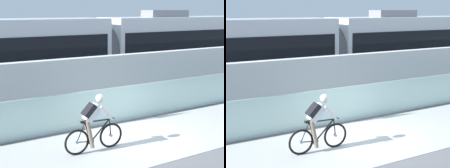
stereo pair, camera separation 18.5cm
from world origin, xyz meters
The scene contains 8 objects.
ground_plane centered at (0.00, 0.00, 0.00)m, with size 200.00×200.00×0.00m, color slate.
bike_path_deck centered at (0.00, 0.00, 0.01)m, with size 32.00×3.20×0.01m, color beige.
glass_parapet centered at (0.00, 1.85, 0.62)m, with size 32.00×0.05×1.24m, color silver.
concrete_barrier_wall centered at (0.00, 3.65, 1.04)m, with size 32.00×0.36×2.08m, color silver.
tram_rail_near centered at (0.00, 6.13, 0.00)m, with size 32.00×0.08×0.01m, color #595654.
tram_rail_far centered at (0.00, 7.57, 0.00)m, with size 32.00×0.08×0.01m, color #595654.
tram centered at (2.30, 6.85, 1.89)m, with size 22.56×2.54×3.81m.
cyclist_on_bike centered at (-1.70, 0.00, 0.80)m, with size 1.77×0.58×1.61m.
Camera 2 is at (-5.49, -7.98, 3.85)m, focal length 54.44 mm.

